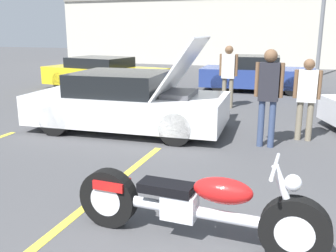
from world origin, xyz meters
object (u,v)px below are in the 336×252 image
Objects in this scene: parked_car_mid_left_row at (257,74)px; spectator_near_motorcycle at (307,93)px; spectator_midground at (228,71)px; motorcycle at (194,206)px; show_car_hood_open at (128,102)px; parked_car_left_row at (104,74)px; spectator_by_show_car at (269,89)px.

spectator_near_motorcycle is at bearing -78.70° from parked_car_mid_left_row.
parked_car_mid_left_row is at bearing 83.22° from spectator_midground.
motorcycle is 4.75m from show_car_hood_open.
show_car_hood_open is 3.73m from spectator_near_motorcycle.
parked_car_left_row is 2.98× the size of spectator_near_motorcycle.
show_car_hood_open is 2.68× the size of spectator_near_motorcycle.
parked_car_left_row is at bearing 146.94° from spectator_near_motorcycle.
show_car_hood_open is 6.07m from parked_car_left_row.
parked_car_mid_left_row is (2.03, 6.63, -0.02)m from show_car_hood_open.
spectator_near_motorcycle is (3.69, 0.42, 0.34)m from show_car_hood_open.
parked_car_mid_left_row is at bearing 69.54° from show_car_hood_open.
show_car_hood_open is 1.06× the size of parked_car_mid_left_row.
spectator_near_motorcycle is 0.93× the size of spectator_midground.
parked_car_mid_left_row is 2.34× the size of spectator_midground.
spectator_midground reaches higher than motorcycle.
spectator_midground is (1.62, 3.17, 0.43)m from show_car_hood_open.
parked_car_mid_left_row is 2.24× the size of spectator_by_show_car.
show_car_hood_open reaches higher than parked_car_left_row.
motorcycle is 0.65× the size of parked_car_mid_left_row.
show_car_hood_open reaches higher than motorcycle.
spectator_by_show_car is at bearing -8.95° from show_car_hood_open.
spectator_by_show_car is at bearing -30.66° from parked_car_left_row.
parked_car_mid_left_row is 3.51m from spectator_midground.
show_car_hood_open is at bearing 174.50° from spectator_by_show_car.
spectator_by_show_car reaches higher than spectator_near_motorcycle.
spectator_midground reaches higher than parked_car_left_row.
motorcycle is at bearing -103.82° from spectator_near_motorcycle.
spectator_near_motorcycle is 0.89× the size of spectator_by_show_car.
show_car_hood_open is 0.90× the size of parked_car_left_row.
parked_car_mid_left_row is 2.52× the size of spectator_near_motorcycle.
parked_car_left_row is at bearing 159.67° from spectator_midground.
show_car_hood_open is 3.06m from spectator_by_show_car.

